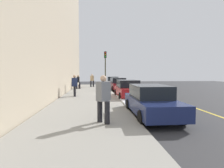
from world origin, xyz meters
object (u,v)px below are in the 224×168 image
Objects in this scene: parked_car_red at (128,89)px; pedestrian_tan_coat at (92,80)px; pedestrian_black_coat at (78,82)px; parked_car_silver at (113,81)px; pedestrian_grey_coat at (103,98)px; parked_car_maroon at (118,84)px; rolling_suitcase at (79,86)px; pedestrian_navy_coat at (75,85)px; traffic_light_pole at (105,64)px; parked_car_navy at (151,101)px.

pedestrian_tan_coat is (-10.66, -3.18, 0.36)m from parked_car_red.
parked_car_red is 2.47× the size of pedestrian_black_coat.
pedestrian_grey_coat reaches higher than parked_car_silver.
parked_car_maroon reaches higher than rolling_suitcase.
pedestrian_grey_coat is (7.84, -2.38, 0.39)m from parked_car_red.
parked_car_maroon is at bearing 145.14° from pedestrian_navy_coat.
pedestrian_black_coat is 0.39× the size of traffic_light_pole.
traffic_light_pole is (2.10, 3.24, 2.05)m from pedestrian_black_coat.
parked_car_maroon is 2.64× the size of pedestrian_navy_coat.
pedestrian_grey_coat is 13.57m from traffic_light_pole.
pedestrian_tan_coat is 3.12m from rolling_suitcase.
pedestrian_grey_coat is at bearing -6.34° from parked_car_silver.
pedestrian_tan_coat is at bearing 172.98° from pedestrian_navy_coat.
pedestrian_black_coat is 0.93× the size of pedestrian_tan_coat.
parked_car_navy is 2.57× the size of pedestrian_navy_coat.
parked_car_red is at bearing 179.60° from parked_car_navy.
pedestrian_navy_coat is (12.99, -4.42, 0.33)m from parked_car_silver.
pedestrian_tan_coat is 0.41× the size of traffic_light_pole.
parked_car_silver is at bearing -179.94° from parked_car_red.
parked_car_red is at bearing 83.80° from pedestrian_navy_coat.
pedestrian_black_coat is 0.74m from rolling_suitcase.
traffic_light_pole is at bearing 51.76° from rolling_suitcase.
pedestrian_grey_coat is 1.03× the size of pedestrian_tan_coat.
pedestrian_black_coat reaches higher than rolling_suitcase.
pedestrian_navy_coat is 6.16m from traffic_light_pole.
parked_car_maroon is 14.93m from pedestrian_grey_coat.
pedestrian_navy_coat is at bearing -166.13° from pedestrian_grey_coat.
parked_car_navy is at bearing -0.32° from parked_car_maroon.
rolling_suitcase is (-15.87, -2.34, -0.73)m from pedestrian_grey_coat.
parked_car_red is 4.47m from pedestrian_navy_coat.
pedestrian_navy_coat is (7.19, 0.39, 0.05)m from pedestrian_black_coat.
parked_car_navy is at bearing 18.75° from pedestrian_black_coat.
parked_car_navy is 2.45× the size of pedestrian_grey_coat.
parked_car_navy is 5.22× the size of rolling_suitcase.
traffic_light_pole is (1.32, -1.62, 2.33)m from parked_car_maroon.
parked_car_maroon is 3.13m from traffic_light_pole.
parked_car_maroon and parked_car_navy have the same top height.
pedestrian_navy_coat is 0.41× the size of traffic_light_pole.
pedestrian_black_coat is 15.70m from pedestrian_grey_coat.
pedestrian_grey_coat is 8.57m from pedestrian_navy_coat.
pedestrian_black_coat is at bearing -161.25° from parked_car_navy.
traffic_light_pole is (-5.09, 2.85, 2.00)m from pedestrian_navy_coat.
parked_car_navy is 12.31m from traffic_light_pole.
rolling_suitcase is at bearing -40.83° from parked_car_silver.
pedestrian_grey_coat is at bearing 8.96° from pedestrian_black_coat.
parked_car_maroon is (6.58, 0.04, 0.00)m from parked_car_silver.
parked_car_maroon is 1.07× the size of traffic_light_pole.
pedestrian_navy_coat is 2.03× the size of rolling_suitcase.
pedestrian_grey_coat reaches higher than rolling_suitcase.
pedestrian_tan_coat is 5.69m from traffic_light_pole.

